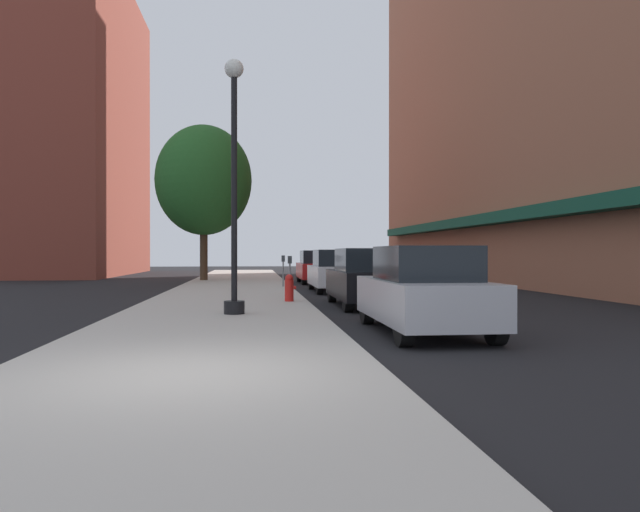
% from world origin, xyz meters
% --- Properties ---
extents(ground_plane, '(90.00, 90.00, 0.00)m').
position_xyz_m(ground_plane, '(4.00, 18.00, 0.00)').
color(ground_plane, black).
extents(sidewalk_slab, '(4.80, 50.00, 0.12)m').
position_xyz_m(sidewalk_slab, '(0.00, 19.00, 0.06)').
color(sidewalk_slab, '#B7B2A8').
rests_on(sidewalk_slab, ground).
extents(building_far_background, '(6.80, 18.00, 20.56)m').
position_xyz_m(building_far_background, '(-11.01, 37.00, 10.26)').
color(building_far_background, brown).
rests_on(building_far_background, ground).
extents(lamppost, '(0.48, 0.48, 5.90)m').
position_xyz_m(lamppost, '(0.35, 6.92, 3.20)').
color(lamppost, black).
rests_on(lamppost, sidewalk_slab).
extents(fire_hydrant, '(0.33, 0.26, 0.79)m').
position_xyz_m(fire_hydrant, '(1.84, 10.44, 0.52)').
color(fire_hydrant, red).
rests_on(fire_hydrant, sidewalk_slab).
extents(parking_meter_near, '(0.14, 0.09, 1.31)m').
position_xyz_m(parking_meter_near, '(2.05, 18.27, 0.95)').
color(parking_meter_near, slate).
rests_on(parking_meter_near, sidewalk_slab).
extents(parking_meter_far, '(0.14, 0.09, 1.31)m').
position_xyz_m(parking_meter_far, '(2.05, 13.68, 0.95)').
color(parking_meter_far, slate).
rests_on(parking_meter_far, sidewalk_slab).
extents(tree_near, '(5.00, 5.00, 8.10)m').
position_xyz_m(tree_near, '(-1.78, 24.91, 5.33)').
color(tree_near, '#422D1E').
rests_on(tree_near, sidewalk_slab).
extents(car_silver, '(1.80, 4.30, 1.66)m').
position_xyz_m(car_silver, '(4.00, 3.96, 0.81)').
color(car_silver, black).
rests_on(car_silver, ground).
extents(car_black, '(1.80, 4.30, 1.66)m').
position_xyz_m(car_black, '(4.00, 9.77, 0.81)').
color(car_black, black).
rests_on(car_black, ground).
extents(car_white, '(1.80, 4.30, 1.66)m').
position_xyz_m(car_white, '(4.00, 16.42, 0.81)').
color(car_white, black).
rests_on(car_white, ground).
extents(car_red, '(1.80, 4.30, 1.66)m').
position_xyz_m(car_red, '(4.00, 23.28, 0.81)').
color(car_red, black).
rests_on(car_red, ground).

